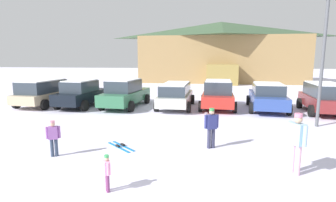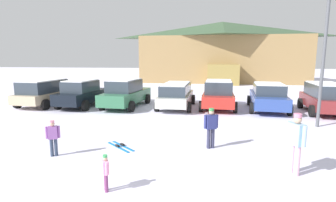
{
  "view_description": "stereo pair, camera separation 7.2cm",
  "coord_description": "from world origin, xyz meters",
  "px_view_note": "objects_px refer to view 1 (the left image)",
  "views": [
    {
      "loc": [
        1.64,
        -3.77,
        3.08
      ],
      "look_at": [
        0.12,
        7.36,
        1.25
      ],
      "focal_mm": 28.0,
      "sensor_mm": 36.0,
      "label": 1
    },
    {
      "loc": [
        1.71,
        -3.77,
        3.08
      ],
      "look_at": [
        0.12,
        7.36,
        1.25
      ],
      "focal_mm": 28.0,
      "sensor_mm": 36.0,
      "label": 2
    }
  ],
  "objects_px": {
    "ski_lodge": "(220,52)",
    "parked_maroon_van": "(324,97)",
    "skier_child_in_purple_jacket": "(53,136)",
    "lamp_post": "(323,54)",
    "skier_teen_in_navy_coat": "(211,126)",
    "skier_child_in_pink_snowsuit": "(107,171)",
    "parked_black_sedan": "(82,93)",
    "parked_green_coupe": "(125,93)",
    "parked_red_sedan": "(218,94)",
    "pair_of_skis": "(121,146)",
    "parked_blue_hatchback": "(267,96)",
    "parked_silver_wagon": "(176,94)",
    "skier_adult_in_blue_parka": "(297,140)",
    "parked_beige_suv": "(43,92)"
  },
  "relations": [
    {
      "from": "skier_child_in_purple_jacket",
      "to": "lamp_post",
      "type": "distance_m",
      "value": 11.38
    },
    {
      "from": "parked_black_sedan",
      "to": "parked_green_coupe",
      "type": "distance_m",
      "value": 2.82
    },
    {
      "from": "skier_teen_in_navy_coat",
      "to": "ski_lodge",
      "type": "bearing_deg",
      "value": 86.18
    },
    {
      "from": "parked_green_coupe",
      "to": "skier_adult_in_blue_parka",
      "type": "height_order",
      "value": "parked_green_coupe"
    },
    {
      "from": "parked_green_coupe",
      "to": "skier_child_in_purple_jacket",
      "type": "distance_m",
      "value": 8.67
    },
    {
      "from": "parked_blue_hatchback",
      "to": "skier_child_in_pink_snowsuit",
      "type": "xyz_separation_m",
      "value": [
        -5.99,
        -10.78,
        -0.33
      ]
    },
    {
      "from": "parked_green_coupe",
      "to": "lamp_post",
      "type": "height_order",
      "value": "lamp_post"
    },
    {
      "from": "parked_beige_suv",
      "to": "parked_maroon_van",
      "type": "relative_size",
      "value": 1.0
    },
    {
      "from": "parked_blue_hatchback",
      "to": "lamp_post",
      "type": "distance_m",
      "value": 4.7
    },
    {
      "from": "parked_green_coupe",
      "to": "lamp_post",
      "type": "relative_size",
      "value": 0.84
    },
    {
      "from": "parked_red_sedan",
      "to": "skier_child_in_purple_jacket",
      "type": "xyz_separation_m",
      "value": [
        -5.54,
        -8.95,
        -0.22
      ]
    },
    {
      "from": "parked_maroon_van",
      "to": "skier_child_in_purple_jacket",
      "type": "height_order",
      "value": "parked_maroon_van"
    },
    {
      "from": "parked_blue_hatchback",
      "to": "parked_green_coupe",
      "type": "bearing_deg",
      "value": -178.71
    },
    {
      "from": "parked_beige_suv",
      "to": "parked_blue_hatchback",
      "type": "relative_size",
      "value": 0.87
    },
    {
      "from": "parked_silver_wagon",
      "to": "pair_of_skis",
      "type": "relative_size",
      "value": 3.82
    },
    {
      "from": "ski_lodge",
      "to": "lamp_post",
      "type": "bearing_deg",
      "value": -82.75
    },
    {
      "from": "parked_silver_wagon",
      "to": "skier_adult_in_blue_parka",
      "type": "height_order",
      "value": "skier_adult_in_blue_parka"
    },
    {
      "from": "parked_maroon_van",
      "to": "skier_child_in_purple_jacket",
      "type": "xyz_separation_m",
      "value": [
        -11.44,
        -8.33,
        -0.27
      ]
    },
    {
      "from": "skier_adult_in_blue_parka",
      "to": "pair_of_skis",
      "type": "height_order",
      "value": "skier_adult_in_blue_parka"
    },
    {
      "from": "parked_blue_hatchback",
      "to": "parked_maroon_van",
      "type": "relative_size",
      "value": 1.15
    },
    {
      "from": "ski_lodge",
      "to": "parked_maroon_van",
      "type": "height_order",
      "value": "ski_lodge"
    },
    {
      "from": "ski_lodge",
      "to": "skier_child_in_purple_jacket",
      "type": "xyz_separation_m",
      "value": [
        -6.8,
        -28.99,
        -3.32
      ]
    },
    {
      "from": "parked_maroon_van",
      "to": "lamp_post",
      "type": "relative_size",
      "value": 0.72
    },
    {
      "from": "pair_of_skis",
      "to": "ski_lodge",
      "type": "bearing_deg",
      "value": 79.85
    },
    {
      "from": "parked_blue_hatchback",
      "to": "skier_teen_in_navy_coat",
      "type": "height_order",
      "value": "parked_blue_hatchback"
    },
    {
      "from": "parked_green_coupe",
      "to": "parked_blue_hatchback",
      "type": "distance_m",
      "value": 8.78
    },
    {
      "from": "parked_black_sedan",
      "to": "skier_child_in_pink_snowsuit",
      "type": "height_order",
      "value": "parked_black_sedan"
    },
    {
      "from": "parked_silver_wagon",
      "to": "parked_blue_hatchback",
      "type": "distance_m",
      "value": 5.54
    },
    {
      "from": "parked_green_coupe",
      "to": "skier_adult_in_blue_parka",
      "type": "relative_size",
      "value": 2.94
    },
    {
      "from": "parked_beige_suv",
      "to": "parked_blue_hatchback",
      "type": "xyz_separation_m",
      "value": [
        14.24,
        0.51,
        -0.08
      ]
    },
    {
      "from": "ski_lodge",
      "to": "parked_maroon_van",
      "type": "bearing_deg",
      "value": -77.34
    },
    {
      "from": "skier_child_in_pink_snowsuit",
      "to": "parked_red_sedan",
      "type": "bearing_deg",
      "value": 74.29
    },
    {
      "from": "parked_maroon_van",
      "to": "parked_silver_wagon",
      "type": "bearing_deg",
      "value": 176.56
    },
    {
      "from": "ski_lodge",
      "to": "parked_maroon_van",
      "type": "distance_m",
      "value": 21.39
    },
    {
      "from": "parked_black_sedan",
      "to": "parked_red_sedan",
      "type": "relative_size",
      "value": 1.02
    },
    {
      "from": "parked_beige_suv",
      "to": "parked_blue_hatchback",
      "type": "height_order",
      "value": "parked_beige_suv"
    },
    {
      "from": "parked_silver_wagon",
      "to": "lamp_post",
      "type": "xyz_separation_m",
      "value": [
        6.9,
        -3.76,
        2.42
      ]
    },
    {
      "from": "ski_lodge",
      "to": "skier_teen_in_navy_coat",
      "type": "distance_m",
      "value": 27.76
    },
    {
      "from": "parked_blue_hatchback",
      "to": "pair_of_skis",
      "type": "distance_m",
      "value": 10.23
    },
    {
      "from": "parked_green_coupe",
      "to": "parked_red_sedan",
      "type": "xyz_separation_m",
      "value": [
        5.84,
        0.29,
        -0.01
      ]
    },
    {
      "from": "parked_blue_hatchback",
      "to": "lamp_post",
      "type": "bearing_deg",
      "value": -70.19
    },
    {
      "from": "parked_red_sedan",
      "to": "skier_child_in_pink_snowsuit",
      "type": "height_order",
      "value": "parked_red_sedan"
    },
    {
      "from": "skier_child_in_purple_jacket",
      "to": "skier_teen_in_navy_coat",
      "type": "distance_m",
      "value": 5.17
    },
    {
      "from": "parked_green_coupe",
      "to": "parked_red_sedan",
      "type": "distance_m",
      "value": 5.85
    },
    {
      "from": "skier_child_in_purple_jacket",
      "to": "skier_teen_in_navy_coat",
      "type": "relative_size",
      "value": 0.83
    },
    {
      "from": "ski_lodge",
      "to": "parked_black_sedan",
      "type": "distance_m",
      "value": 23.08
    },
    {
      "from": "skier_child_in_pink_snowsuit",
      "to": "lamp_post",
      "type": "distance_m",
      "value": 10.52
    },
    {
      "from": "parked_green_coupe",
      "to": "pair_of_skis",
      "type": "relative_size",
      "value": 3.97
    },
    {
      "from": "pair_of_skis",
      "to": "lamp_post",
      "type": "bearing_deg",
      "value": 26.12
    },
    {
      "from": "skier_child_in_pink_snowsuit",
      "to": "pair_of_skis",
      "type": "distance_m",
      "value": 3.17
    }
  ]
}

